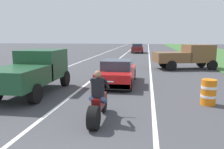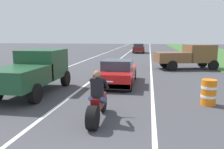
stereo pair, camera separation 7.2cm
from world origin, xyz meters
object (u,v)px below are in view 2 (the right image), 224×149
(sports_car_red, at_px, (118,73))
(pickup_truck_right_shoulder_brown, at_px, (188,55))
(motorcycle_with_rider, at_px, (97,103))
(pickup_truck_left_lane_dark_green, at_px, (34,70))
(construction_barrel_nearest, at_px, (209,92))
(distant_car_far_ahead, at_px, (139,48))

(sports_car_red, bearing_deg, pickup_truck_right_shoulder_brown, 54.71)
(motorcycle_with_rider, xyz_separation_m, pickup_truck_left_lane_dark_green, (-3.76, 3.13, 0.51))
(pickup_truck_right_shoulder_brown, xyz_separation_m, construction_barrel_nearest, (-0.82, -10.13, -0.60))
(distant_car_far_ahead, bearing_deg, construction_barrel_nearest, -81.93)
(sports_car_red, xyz_separation_m, pickup_truck_right_shoulder_brown, (4.82, 6.82, 0.48))
(motorcycle_with_rider, relative_size, pickup_truck_right_shoulder_brown, 0.43)
(motorcycle_with_rider, relative_size, pickup_truck_left_lane_dark_green, 0.46)
(sports_car_red, xyz_separation_m, pickup_truck_left_lane_dark_green, (-3.60, -2.59, 0.48))
(sports_car_red, xyz_separation_m, distant_car_far_ahead, (0.03, 24.72, 0.14))
(motorcycle_with_rider, height_order, construction_barrel_nearest, motorcycle_with_rider)
(motorcycle_with_rider, relative_size, construction_barrel_nearest, 2.21)
(sports_car_red, bearing_deg, motorcycle_with_rider, -88.41)
(distant_car_far_ahead, bearing_deg, pickup_truck_left_lane_dark_green, -97.57)
(pickup_truck_right_shoulder_brown, relative_size, distant_car_far_ahead, 1.29)
(motorcycle_with_rider, distance_m, construction_barrel_nearest, 4.54)
(motorcycle_with_rider, height_order, pickup_truck_right_shoulder_brown, pickup_truck_right_shoulder_brown)
(sports_car_red, relative_size, pickup_truck_left_lane_dark_green, 0.90)
(pickup_truck_right_shoulder_brown, bearing_deg, distant_car_far_ahead, 104.98)
(construction_barrel_nearest, bearing_deg, motorcycle_with_rider, -147.93)
(motorcycle_with_rider, relative_size, sports_car_red, 0.51)
(pickup_truck_right_shoulder_brown, bearing_deg, pickup_truck_left_lane_dark_green, -131.84)
(motorcycle_with_rider, distance_m, pickup_truck_right_shoulder_brown, 13.39)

